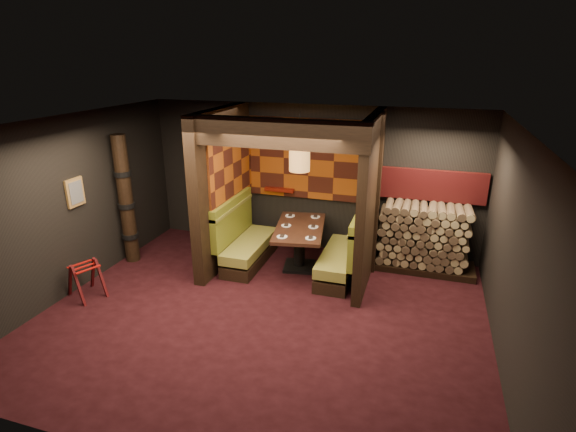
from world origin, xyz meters
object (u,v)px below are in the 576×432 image
(dining_table, at_px, (300,239))
(pendant_lamp, at_px, (300,158))
(booth_bench_left, at_px, (245,242))
(firewood_stack, at_px, (427,238))
(totem_column, at_px, (126,201))
(booth_bench_right, at_px, (345,255))
(luggage_rack, at_px, (86,278))

(dining_table, height_order, pendant_lamp, pendant_lamp)
(booth_bench_left, height_order, dining_table, booth_bench_left)
(dining_table, relative_size, firewood_stack, 0.96)
(pendant_lamp, xyz_separation_m, firewood_stack, (2.20, 0.68, -1.46))
(pendant_lamp, distance_m, firewood_stack, 2.72)
(totem_column, bearing_deg, firewood_stack, 13.19)
(totem_column, relative_size, firewood_stack, 1.39)
(booth_bench_right, relative_size, pendant_lamp, 1.59)
(booth_bench_right, xyz_separation_m, firewood_stack, (1.35, 0.70, 0.21))
(booth_bench_left, relative_size, totem_column, 0.67)
(booth_bench_right, xyz_separation_m, dining_table, (-0.85, 0.07, 0.18))
(dining_table, distance_m, pendant_lamp, 1.50)
(booth_bench_right, relative_size, totem_column, 0.67)
(booth_bench_left, height_order, pendant_lamp, pendant_lamp)
(luggage_rack, xyz_separation_m, firewood_stack, (5.20, 2.64, 0.29))
(pendant_lamp, relative_size, luggage_rack, 1.41)
(booth_bench_right, bearing_deg, booth_bench_left, 180.00)
(dining_table, bearing_deg, booth_bench_right, -5.01)
(pendant_lamp, height_order, luggage_rack, pendant_lamp)
(booth_bench_right, distance_m, luggage_rack, 4.31)
(luggage_rack, xyz_separation_m, totem_column, (-0.13, 1.39, 0.87))
(luggage_rack, bearing_deg, booth_bench_right, 26.75)
(booth_bench_left, distance_m, dining_table, 1.06)
(totem_column, xyz_separation_m, firewood_stack, (5.33, 1.25, -0.57))
(luggage_rack, bearing_deg, booth_bench_left, 44.77)
(luggage_rack, distance_m, totem_column, 1.64)
(booth_bench_left, relative_size, dining_table, 0.96)
(booth_bench_right, bearing_deg, totem_column, -172.14)
(dining_table, xyz_separation_m, pendant_lamp, (-0.00, -0.05, 1.50))
(booth_bench_right, height_order, totem_column, totem_column)
(booth_bench_right, relative_size, firewood_stack, 0.92)
(pendant_lamp, xyz_separation_m, totem_column, (-3.14, -0.57, -0.89))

